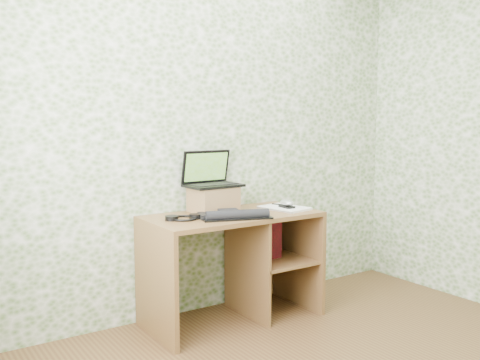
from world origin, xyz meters
TOP-DOWN VIEW (x-y plane):
  - wall_back at (0.00, 1.75)m, footprint 3.50×0.00m
  - desk at (0.08, 1.47)m, footprint 1.20×0.60m
  - riser at (-0.06, 1.58)m, footprint 0.31×0.26m
  - laptop at (-0.06, 1.63)m, footprint 0.39×0.28m
  - keyboard at (-0.08, 1.31)m, footprint 0.46×0.36m
  - headphones at (-0.37, 1.45)m, footprint 0.25×0.21m
  - notepad at (0.43, 1.40)m, footprint 0.29×0.37m
  - mouse at (0.42, 1.37)m, footprint 0.08×0.13m
  - pen at (0.45, 1.48)m, footprint 0.07×0.14m
  - red_box at (0.28, 1.44)m, footprint 0.25×0.09m

SIDE VIEW (x-z plane):
  - desk at x=0.08m, z-range 0.11..0.86m
  - red_box at x=0.28m, z-range 0.39..0.69m
  - notepad at x=0.43m, z-range 0.75..0.77m
  - headphones at x=-0.37m, z-range 0.75..0.78m
  - pen at x=0.45m, z-range 0.77..0.77m
  - keyboard at x=-0.08m, z-range 0.74..0.80m
  - mouse at x=0.42m, z-range 0.77..0.81m
  - riser at x=-0.06m, z-range 0.75..0.93m
  - laptop at x=-0.06m, z-range 0.86..1.11m
  - wall_back at x=0.00m, z-range -0.45..3.05m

